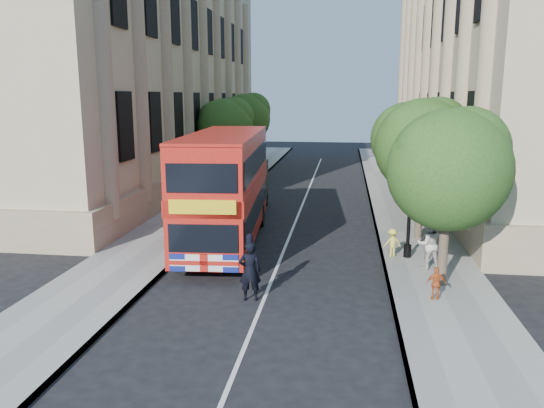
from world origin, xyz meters
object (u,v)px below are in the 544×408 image
at_px(woman_pedestrian, 429,244).
at_px(double_decker_bus, 225,185).
at_px(lamp_post, 410,198).
at_px(box_van, 248,188).
at_px(police_constable, 250,271).

bearing_deg(woman_pedestrian, double_decker_bus, -27.97).
xyz_separation_m(lamp_post, box_van, (-7.89, 7.99, -1.19)).
height_order(double_decker_bus, police_constable, double_decker_bus).
xyz_separation_m(double_decker_bus, box_van, (-0.29, 6.79, -1.32)).
relative_size(double_decker_bus, box_van, 2.18).
distance_m(box_van, police_constable, 13.22).
bearing_deg(box_van, lamp_post, -48.79).
bearing_deg(police_constable, box_van, -90.87).
height_order(lamp_post, box_van, lamp_post).
relative_size(lamp_post, woman_pedestrian, 2.75).
xyz_separation_m(double_decker_bus, woman_pedestrian, (8.18, -2.55, -1.58)).
relative_size(double_decker_bus, woman_pedestrian, 5.59).
height_order(box_van, police_constable, box_van).
bearing_deg(police_constable, double_decker_bus, -82.31).
distance_m(lamp_post, police_constable, 7.54).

